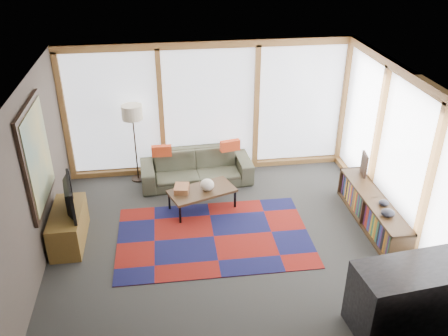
{
  "coord_description": "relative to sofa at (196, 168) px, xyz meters",
  "views": [
    {
      "loc": [
        -0.9,
        -6.03,
        4.59
      ],
      "look_at": [
        0.0,
        0.4,
        1.1
      ],
      "focal_mm": 38.0,
      "sensor_mm": 36.0,
      "label": 1
    }
  ],
  "objects": [
    {
      "name": "ground",
      "position": [
        0.32,
        -1.95,
        -0.31
      ],
      "size": [
        5.5,
        5.5,
        0.0
      ],
      "primitive_type": "plane",
      "color": "#292927",
      "rests_on": "ground"
    },
    {
      "name": "room_envelope",
      "position": [
        0.81,
        -1.39,
        1.23
      ],
      "size": [
        5.52,
        5.02,
        2.62
      ],
      "color": "#413832",
      "rests_on": "ground"
    },
    {
      "name": "rug",
      "position": [
        0.11,
        -1.82,
        -0.3
      ],
      "size": [
        3.09,
        2.0,
        0.01
      ],
      "primitive_type": "cube",
      "rotation": [
        0.0,
        0.0,
        -0.01
      ],
      "color": "maroon",
      "rests_on": "ground"
    },
    {
      "name": "sofa",
      "position": [
        0.0,
        0.0,
        0.0
      ],
      "size": [
        2.14,
        0.93,
        0.61
      ],
      "primitive_type": "imported",
      "rotation": [
        0.0,
        0.0,
        0.05
      ],
      "color": "#3C412F",
      "rests_on": "ground"
    },
    {
      "name": "pillow_left",
      "position": [
        -0.64,
        -0.02,
        0.41
      ],
      "size": [
        0.37,
        0.12,
        0.2
      ],
      "primitive_type": "cube",
      "rotation": [
        0.0,
        0.0,
        -0.02
      ],
      "color": "red",
      "rests_on": "sofa"
    },
    {
      "name": "pillow_right",
      "position": [
        0.66,
        0.03,
        0.41
      ],
      "size": [
        0.39,
        0.19,
        0.21
      ],
      "primitive_type": "cube",
      "rotation": [
        0.0,
        0.0,
        0.21
      ],
      "color": "red",
      "rests_on": "sofa"
    },
    {
      "name": "floor_lamp",
      "position": [
        -1.12,
        0.25,
        0.46
      ],
      "size": [
        0.39,
        0.39,
        1.54
      ],
      "primitive_type": null,
      "color": "black",
      "rests_on": "ground"
    },
    {
      "name": "coffee_table",
      "position": [
        0.02,
        -0.96,
        -0.12
      ],
      "size": [
        1.25,
        0.91,
        0.37
      ],
      "primitive_type": null,
      "rotation": [
        0.0,
        0.0,
        0.34
      ],
      "color": "#352310",
      "rests_on": "ground"
    },
    {
      "name": "book_stack",
      "position": [
        -0.33,
        -0.95,
        0.12
      ],
      "size": [
        0.29,
        0.34,
        0.1
      ],
      "primitive_type": "cube",
      "rotation": [
        0.0,
        0.0,
        -0.16
      ],
      "color": "brown",
      "rests_on": "coffee_table"
    },
    {
      "name": "vase",
      "position": [
        0.11,
        -0.97,
        0.17
      ],
      "size": [
        0.28,
        0.28,
        0.21
      ],
      "primitive_type": "ellipsoid",
      "rotation": [
        0.0,
        0.0,
        -0.2
      ],
      "color": "beige",
      "rests_on": "coffee_table"
    },
    {
      "name": "bookshelf",
      "position": [
        2.75,
        -1.84,
        -0.04
      ],
      "size": [
        0.38,
        2.11,
        0.53
      ],
      "primitive_type": null,
      "color": "#352310",
      "rests_on": "ground"
    },
    {
      "name": "bowl_a",
      "position": [
        2.73,
        -2.37,
        0.27
      ],
      "size": [
        0.23,
        0.23,
        0.11
      ],
      "primitive_type": "ellipsoid",
      "rotation": [
        0.0,
        0.0,
        -0.1
      ],
      "color": "black",
      "rests_on": "bookshelf"
    },
    {
      "name": "bowl_b",
      "position": [
        2.8,
        -2.07,
        0.26
      ],
      "size": [
        0.2,
        0.2,
        0.08
      ],
      "primitive_type": "ellipsoid",
      "rotation": [
        0.0,
        0.0,
        -0.23
      ],
      "color": "black",
      "rests_on": "bookshelf"
    },
    {
      "name": "shelf_picture",
      "position": [
        2.86,
        -1.07,
        0.42
      ],
      "size": [
        0.09,
        0.31,
        0.4
      ],
      "primitive_type": "cube",
      "rotation": [
        0.0,
        0.0,
        -0.16
      ],
      "color": "black",
      "rests_on": "bookshelf"
    },
    {
      "name": "tv_console",
      "position": [
        -2.15,
        -1.62,
        -0.03
      ],
      "size": [
        0.47,
        1.12,
        0.56
      ],
      "primitive_type": "cube",
      "color": "brown",
      "rests_on": "ground"
    },
    {
      "name": "television",
      "position": [
        -2.12,
        -1.62,
        0.51
      ],
      "size": [
        0.29,
        0.89,
        0.51
      ],
      "primitive_type": "imported",
      "rotation": [
        0.0,
        0.0,
        1.78
      ],
      "color": "black",
      "rests_on": "tv_console"
    },
    {
      "name": "bar_counter",
      "position": [
        2.28,
        -3.97,
        0.14
      ],
      "size": [
        1.47,
        0.81,
        0.89
      ],
      "primitive_type": "cube",
      "rotation": [
        0.0,
        0.0,
        0.11
      ],
      "color": "black",
      "rests_on": "ground"
    }
  ]
}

